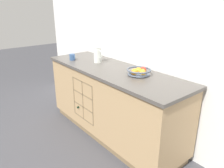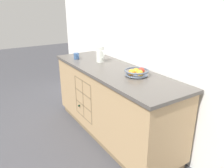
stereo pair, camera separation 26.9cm
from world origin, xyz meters
TOP-DOWN VIEW (x-y plane):
  - ground_plane at (0.00, 0.00)m, footprint 14.00×14.00m
  - back_wall at (0.00, 0.37)m, footprint 4.42×0.06m
  - kitchen_island at (-0.00, -0.00)m, footprint 2.06×0.65m
  - fruit_bowl at (0.38, 0.07)m, footprint 0.26×0.26m
  - white_pitcher at (-0.35, 0.04)m, footprint 0.16×0.11m
  - ceramic_mug at (-0.67, -0.16)m, footprint 0.11×0.08m

SIDE VIEW (x-z plane):
  - ground_plane at x=0.00m, z-range 0.00..0.00m
  - kitchen_island at x=0.00m, z-range 0.01..0.91m
  - ceramic_mug at x=-0.67m, z-range 0.90..0.98m
  - fruit_bowl at x=0.38m, z-range 0.90..0.99m
  - white_pitcher at x=-0.35m, z-range 0.90..1.11m
  - back_wall at x=0.00m, z-range 0.00..2.55m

